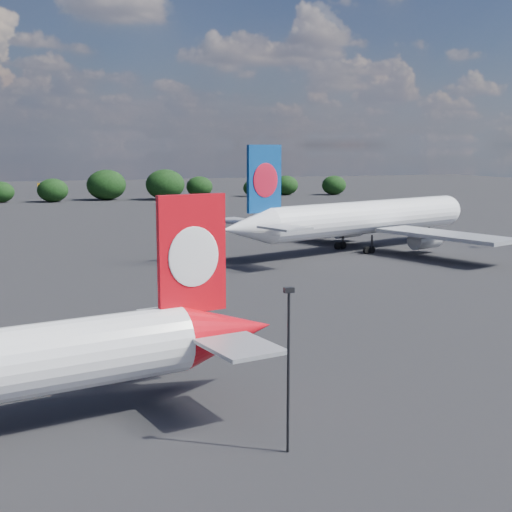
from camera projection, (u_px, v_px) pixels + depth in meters
name	position (u px, v px, depth m)	size (l,w,h in m)	color
ground	(23.00, 269.00, 96.74)	(500.00, 500.00, 0.00)	black
china_southern_airliner	(359.00, 219.00, 113.01)	(50.34, 48.31, 16.77)	white
apron_lamp_post	(288.00, 360.00, 38.41)	(0.55, 0.30, 9.24)	black
billboard_yellow	(46.00, 188.00, 213.27)	(5.00, 0.30, 5.50)	orange
horizon_treeline	(38.00, 189.00, 210.55)	(206.03, 16.49, 9.35)	black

